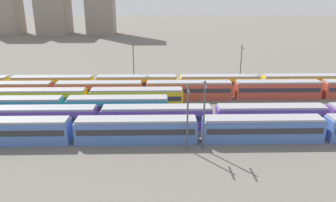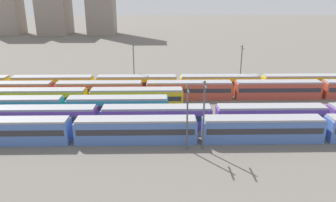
# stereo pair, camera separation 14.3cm
# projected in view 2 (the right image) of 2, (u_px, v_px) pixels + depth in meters

# --- Properties ---
(train_track_0) EXTENTS (112.50, 3.06, 3.75)m
(train_track_0) POSITION_uv_depth(u_px,v_px,m) (199.00, 129.00, 47.57)
(train_track_0) COLOR #4C70BC
(train_track_0) RESTS_ON ground_plane
(train_track_1) EXTENTS (112.50, 3.06, 3.75)m
(train_track_1) POSITION_uv_depth(u_px,v_px,m) (214.00, 116.00, 52.55)
(train_track_1) COLOR #6B429E
(train_track_1) RESTS_ON ground_plane
(train_track_2) EXTENTS (55.80, 3.06, 3.75)m
(train_track_2) POSITION_uv_depth(u_px,v_px,m) (12.00, 107.00, 56.83)
(train_track_2) COLOR teal
(train_track_2) RESTS_ON ground_plane
(train_track_3) EXTENTS (55.80, 3.06, 3.75)m
(train_track_3) POSITION_uv_depth(u_px,v_px,m) (40.00, 98.00, 61.81)
(train_track_3) COLOR yellow
(train_track_3) RESTS_ON ground_plane
(train_track_4) EXTENTS (93.60, 3.06, 3.75)m
(train_track_4) POSITION_uv_depth(u_px,v_px,m) (189.00, 90.00, 67.29)
(train_track_4) COLOR #BC4C38
(train_track_4) RESTS_ON ground_plane
(train_track_5) EXTENTS (112.50, 3.06, 3.75)m
(train_track_5) POSITION_uv_depth(u_px,v_px,m) (178.00, 83.00, 72.18)
(train_track_5) COLOR yellow
(train_track_5) RESTS_ON ground_plane
(catenary_pole_0) EXTENTS (0.24, 3.20, 10.14)m
(catenary_pole_0) POSITION_uv_depth(u_px,v_px,m) (204.00, 113.00, 43.73)
(catenary_pole_0) COLOR #4C4C51
(catenary_pole_0) RESTS_ON ground_plane
(catenary_pole_1) EXTENTS (0.24, 3.20, 10.15)m
(catenary_pole_1) POSITION_uv_depth(u_px,v_px,m) (241.00, 64.00, 73.89)
(catenary_pole_1) COLOR #4C4C51
(catenary_pole_1) RESTS_ON ground_plane
(catenary_pole_2) EXTENTS (0.24, 3.20, 9.55)m
(catenary_pole_2) POSITION_uv_depth(u_px,v_px,m) (187.00, 115.00, 43.76)
(catenary_pole_2) COLOR #4C4C51
(catenary_pole_2) RESTS_ON ground_plane
(catenary_pole_3) EXTENTS (0.24, 3.20, 10.31)m
(catenary_pole_3) POSITION_uv_depth(u_px,v_px,m) (134.00, 64.00, 73.70)
(catenary_pole_3) COLOR #4C4C51
(catenary_pole_3) RESTS_ON ground_plane
(distant_building_1) EXTENTS (15.61, 17.78, 35.57)m
(distant_building_1) POSITION_uv_depth(u_px,v_px,m) (53.00, 1.00, 172.35)
(distant_building_1) COLOR gray
(distant_building_1) RESTS_ON ground_plane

